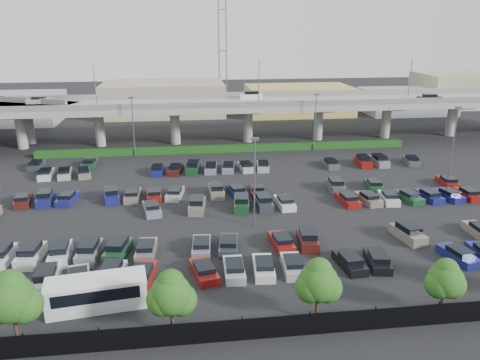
# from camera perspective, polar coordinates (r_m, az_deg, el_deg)

# --- Properties ---
(ground) EXTENTS (280.00, 280.00, 0.00)m
(ground) POSITION_cam_1_polar(r_m,az_deg,el_deg) (60.90, 0.57, -2.55)
(ground) COLOR black
(overpass) EXTENTS (150.00, 13.00, 15.80)m
(overpass) POSITION_cam_1_polar(r_m,az_deg,el_deg) (89.89, -2.33, 8.93)
(overpass) COLOR gray
(overpass) RESTS_ON ground
(hedge) EXTENTS (66.00, 1.60, 1.10)m
(hedge) POSITION_cam_1_polar(r_m,az_deg,el_deg) (84.42, -1.72, 3.85)
(hedge) COLOR #163E12
(hedge) RESTS_ON ground
(fence) EXTENTS (70.00, 0.10, 2.00)m
(fence) POSITION_cam_1_polar(r_m,az_deg,el_deg) (36.04, 6.77, -17.19)
(fence) COLOR black
(fence) RESTS_ON ground
(tree_row) EXTENTS (65.07, 3.66, 5.94)m
(tree_row) POSITION_cam_1_polar(r_m,az_deg,el_deg) (35.98, 7.56, -12.33)
(tree_row) COLOR #332316
(tree_row) RESTS_ON ground
(shuttle_bus) EXTENTS (8.20, 3.75, 2.54)m
(shuttle_bus) POSITION_cam_1_polar(r_m,az_deg,el_deg) (40.37, -17.06, -12.89)
(shuttle_bus) COLOR white
(shuttle_bus) RESTS_ON ground
(parked_cars) EXTENTS (63.05, 41.59, 1.67)m
(parked_cars) POSITION_cam_1_polar(r_m,az_deg,el_deg) (56.66, 0.16, -3.53)
(parked_cars) COLOR #2E313C
(parked_cars) RESTS_ON ground
(light_poles) EXTENTS (66.90, 48.38, 10.30)m
(light_poles) POSITION_cam_1_polar(r_m,az_deg,el_deg) (60.48, -3.55, 3.48)
(light_poles) COLOR #515257
(light_poles) RESTS_ON ground
(distant_buildings) EXTENTS (138.00, 24.00, 9.00)m
(distant_buildings) POSITION_cam_1_polar(r_m,az_deg,el_deg) (121.19, 2.47, 9.86)
(distant_buildings) COLOR gray
(distant_buildings) RESTS_ON ground
(comm_tower) EXTENTS (2.40, 2.40, 30.00)m
(comm_tower) POSITION_cam_1_polar(r_m,az_deg,el_deg) (131.00, -2.13, 15.73)
(comm_tower) COLOR #515257
(comm_tower) RESTS_ON ground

